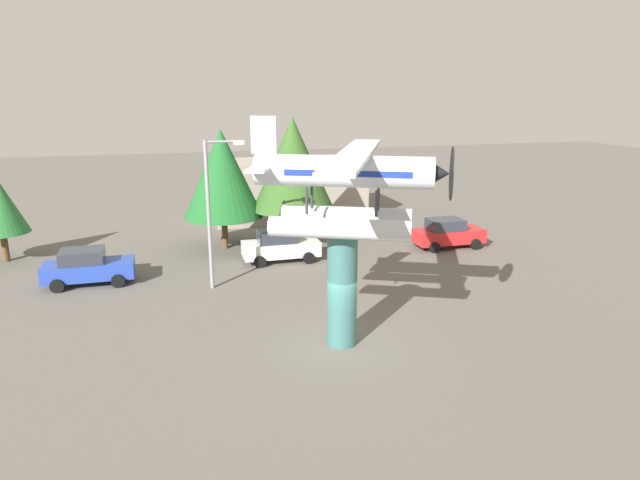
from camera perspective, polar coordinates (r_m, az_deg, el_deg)
The scene contains 10 objects.
ground_plane at distance 21.36m, azimuth 2.20°, elevation -10.45°, with size 140.00×140.00×0.00m, color #605B54.
display_pedestal at distance 20.53m, azimuth 2.26°, elevation -5.00°, with size 1.10×1.10×4.32m, color #386B66.
floatplane_monument at distance 19.54m, azimuth 2.75°, elevation 5.60°, with size 7.15×9.89×4.00m.
car_near_blue at distance 29.50m, azimuth -22.57°, elevation -2.53°, with size 4.20×2.02×1.76m.
car_mid_white at distance 31.00m, azimuth -4.11°, elevation -0.58°, with size 4.20×2.02×1.76m.
car_far_red at distance 34.50m, azimuth 12.85°, elevation 0.68°, with size 4.20×2.02×1.76m.
streetlight_primary at distance 26.41m, azimuth -10.83°, elevation 3.71°, with size 1.84×0.28×7.03m.
storefront_building at distance 41.88m, azimuth -3.40°, elevation 5.22°, with size 10.86×5.75×4.20m, color #9E9384.
tree_east at distance 33.23m, azimuth -9.92°, elevation 6.67°, with size 4.63×4.63×7.08m.
tree_center_back at distance 33.11m, azimuth -2.77°, elevation 7.73°, with size 4.87×4.87×7.72m.
Camera 1 is at (-5.96, -18.36, 9.16)m, focal length 31.47 mm.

